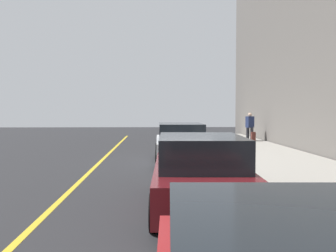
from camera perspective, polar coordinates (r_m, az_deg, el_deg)
ground_plane at (r=14.14m, az=2.33°, el=-5.65°), size 56.00×56.00×0.00m
sidewalk at (r=14.76m, az=15.26°, el=-5.10°), size 28.00×4.60×0.15m
lane_stripe_centre at (r=14.25m, az=-10.67°, el=-5.61°), size 28.00×0.14×0.01m
parked_car_maroon at (r=7.36m, az=5.03°, el=-7.34°), size 4.45×2.02×1.51m
parked_car_white at (r=13.79m, az=1.95°, el=-2.69°), size 4.56×1.93×1.51m
pedestrian_navy_coat at (r=22.52m, az=12.74°, el=0.04°), size 0.52×0.54×1.69m
rolling_suitcase at (r=22.23m, az=13.24°, el=-1.61°), size 0.34×0.22×0.90m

